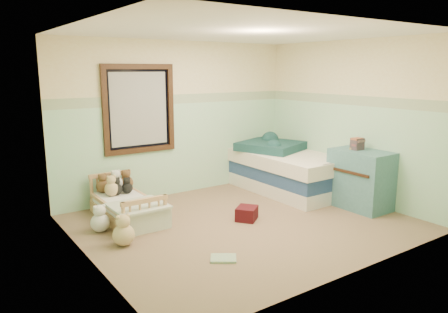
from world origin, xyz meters
TOP-DOWN VIEW (x-y plane):
  - floor at (0.00, 0.00)m, footprint 4.20×3.60m
  - ceiling at (0.00, 0.00)m, footprint 4.20×3.60m
  - wall_back at (0.00, 1.80)m, footprint 4.20×0.04m
  - wall_front at (0.00, -1.80)m, footprint 4.20×0.04m
  - wall_left at (-2.10, 0.00)m, footprint 0.04×3.60m
  - wall_right at (2.10, 0.00)m, footprint 0.04×3.60m
  - wainscot_mint at (0.00, 1.79)m, footprint 4.20×0.01m
  - border_strip at (0.00, 1.79)m, footprint 4.20×0.01m
  - window_frame at (-0.70, 1.76)m, footprint 1.16×0.06m
  - window_blinds at (-0.70, 1.77)m, footprint 0.92×0.01m
  - toddler_bed_frame at (-1.26, 1.05)m, footprint 0.63×1.27m
  - toddler_mattress at (-1.26, 1.05)m, footprint 0.58×1.21m
  - patchwork_quilt at (-1.26, 0.66)m, footprint 0.69×0.63m
  - plush_bed_brown at (-1.41, 1.55)m, footprint 0.19×0.19m
  - plush_bed_white at (-1.21, 1.55)m, footprint 0.21×0.21m
  - plush_bed_tan at (-1.36, 1.33)m, footprint 0.20×0.20m
  - plush_bed_dark at (-1.13, 1.33)m, footprint 0.16×0.16m
  - plush_floor_cream at (-1.72, 0.79)m, footprint 0.24×0.24m
  - plush_floor_tan at (-1.64, 0.20)m, footprint 0.26×0.26m
  - twin_bed_frame at (1.55, 0.91)m, footprint 1.08×2.16m
  - twin_boxspring at (1.55, 0.91)m, footprint 1.08×2.16m
  - twin_mattress at (1.55, 0.91)m, footprint 1.13×2.21m
  - teal_blanket at (1.50, 1.21)m, footprint 1.19×1.22m
  - dresser at (1.82, -0.47)m, footprint 0.55×0.87m
  - book_stack at (1.82, -0.37)m, footprint 0.18×0.14m
  - red_pillow at (0.09, 0.07)m, footprint 0.39×0.39m
  - floor_book at (-0.90, -0.79)m, footprint 0.35×0.34m
  - extra_plush_0 at (-1.06, 1.53)m, footprint 0.21×0.21m
  - extra_plush_1 at (-1.29, 1.33)m, footprint 0.17×0.17m

SIDE VIEW (x-z plane):
  - floor at x=0.00m, z-range -0.02..0.00m
  - floor_book at x=-0.90m, z-range 0.00..0.03m
  - toddler_bed_frame at x=-1.26m, z-range 0.00..0.16m
  - red_pillow at x=0.09m, z-range 0.00..0.19m
  - twin_bed_frame at x=1.55m, z-range 0.00..0.22m
  - plush_floor_cream at x=-1.72m, z-range 0.00..0.24m
  - plush_floor_tan at x=-1.64m, z-range 0.00..0.26m
  - toddler_mattress at x=-1.26m, z-range 0.16..0.28m
  - patchwork_quilt at x=-1.26m, z-range 0.28..0.31m
  - twin_boxspring at x=1.55m, z-range 0.22..0.44m
  - plush_bed_dark at x=-1.13m, z-range 0.28..0.44m
  - extra_plush_1 at x=-1.29m, z-range 0.28..0.46m
  - plush_bed_brown at x=-1.41m, z-range 0.28..0.48m
  - plush_bed_tan at x=-1.36m, z-range 0.28..0.49m
  - extra_plush_0 at x=-1.06m, z-range 0.28..0.49m
  - plush_bed_white at x=-1.21m, z-range 0.28..0.50m
  - dresser at x=1.82m, z-range 0.00..0.87m
  - twin_mattress at x=1.55m, z-range 0.44..0.66m
  - teal_blanket at x=1.50m, z-range 0.66..0.80m
  - wainscot_mint at x=0.00m, z-range 0.00..1.50m
  - book_stack at x=1.82m, z-range 0.87..1.04m
  - wall_back at x=0.00m, z-range 0.00..2.50m
  - wall_front at x=0.00m, z-range 0.00..2.50m
  - wall_left at x=-2.10m, z-range 0.00..2.50m
  - wall_right at x=2.10m, z-range 0.00..2.50m
  - window_blinds at x=-0.70m, z-range 0.89..2.01m
  - window_frame at x=-0.70m, z-range 0.77..2.13m
  - border_strip at x=0.00m, z-range 1.50..1.65m
  - ceiling at x=0.00m, z-range 2.50..2.52m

